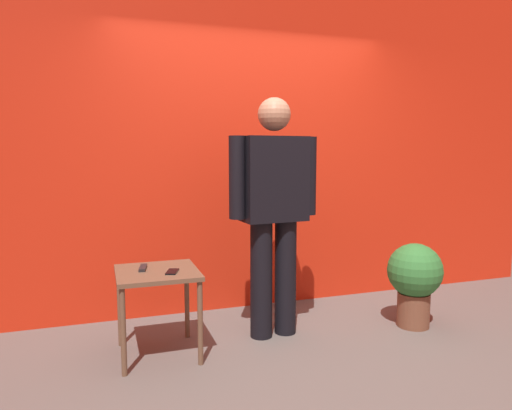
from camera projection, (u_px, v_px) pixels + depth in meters
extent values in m
plane|color=#59544F|center=(314.00, 366.00, 3.10)|extent=(12.00, 12.00, 0.00)
cube|color=red|center=(251.00, 136.00, 4.21)|extent=(6.23, 0.12, 3.13)
cylinder|color=black|center=(261.00, 280.00, 3.55)|extent=(0.18, 0.18, 0.90)
cylinder|color=black|center=(285.00, 277.00, 3.63)|extent=(0.18, 0.18, 0.90)
cube|color=black|center=(274.00, 179.00, 3.51)|extent=(0.51, 0.28, 0.64)
cube|color=red|center=(267.00, 174.00, 3.62)|extent=(0.14, 0.02, 0.54)
cube|color=#C68CB7|center=(267.00, 176.00, 3.63)|extent=(0.05, 0.01, 0.49)
cylinder|color=black|center=(237.00, 178.00, 3.39)|extent=(0.13, 0.13, 0.61)
cylinder|color=black|center=(308.00, 176.00, 3.62)|extent=(0.13, 0.13, 0.61)
sphere|color=#A87A5B|center=(274.00, 114.00, 3.45)|extent=(0.25, 0.25, 0.25)
cube|color=brown|center=(157.00, 273.00, 3.21)|extent=(0.55, 0.55, 0.03)
cylinder|color=brown|center=(123.00, 332.00, 2.94)|extent=(0.04, 0.04, 0.58)
cylinder|color=brown|center=(200.00, 323.00, 3.09)|extent=(0.04, 0.04, 0.58)
cylinder|color=brown|center=(120.00, 308.00, 3.40)|extent=(0.04, 0.04, 0.58)
cylinder|color=brown|center=(187.00, 301.00, 3.56)|extent=(0.04, 0.04, 0.58)
cube|color=black|center=(172.00, 272.00, 3.16)|extent=(0.11, 0.16, 0.01)
cube|color=black|center=(143.00, 268.00, 3.25)|extent=(0.07, 0.18, 0.02)
cylinder|color=brown|center=(413.00, 309.00, 3.80)|extent=(0.26, 0.26, 0.28)
sphere|color=#2D7233|center=(415.00, 270.00, 3.76)|extent=(0.44, 0.44, 0.44)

